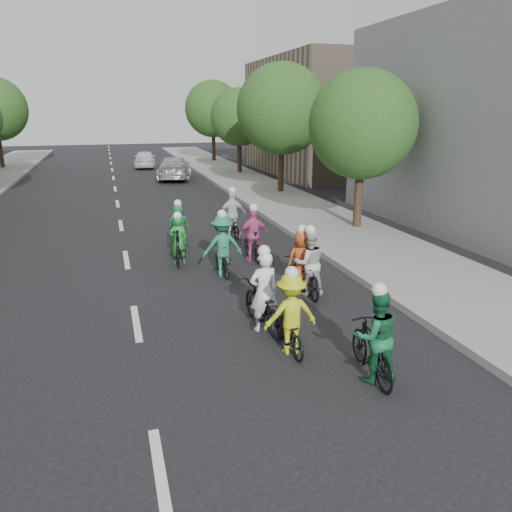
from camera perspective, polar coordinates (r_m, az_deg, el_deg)
name	(u,v)px	position (r m, az deg, el deg)	size (l,w,h in m)	color
ground	(136,323)	(11.41, -13.52, -7.44)	(120.00, 120.00, 0.00)	black
sidewalk_right	(305,212)	(22.54, 5.60, 4.99)	(4.00, 80.00, 0.15)	gray
curb_right	(263,215)	(21.89, 0.84, 4.76)	(0.18, 80.00, 0.18)	#999993
bldg_se	(337,116)	(38.14, 9.22, 15.47)	(10.00, 14.00, 8.00)	gray
tree_r_0	(362,125)	(19.36, 12.07, 14.44)	(4.00, 4.00, 5.97)	black
tree_r_1	(282,109)	(27.62, 2.96, 16.42)	(4.80, 4.80, 6.93)	black
tree_r_2	(239,117)	(36.24, -1.94, 15.57)	(4.00, 4.00, 5.97)	black
tree_r_3	(213,109)	(45.00, -4.96, 16.40)	(4.80, 4.80, 6.93)	black
cyclist_0	(263,302)	(10.62, 0.78, -5.24)	(0.87, 1.98, 1.87)	black
cyclist_1	(374,343)	(8.92, 13.32, -9.66)	(0.86, 1.76, 1.79)	black
cyclist_2	(290,320)	(9.65, 3.90, -7.32)	(1.04, 1.52, 1.75)	black
cyclist_3	(253,240)	(15.38, -0.34, 1.87)	(0.99, 1.62, 1.80)	black
cyclist_4	(301,267)	(12.90, 5.13, -1.31)	(0.80, 1.58, 1.75)	black
cyclist_5	(178,244)	(15.29, -8.87, 1.36)	(0.80, 1.90, 1.62)	black
cyclist_6	(308,269)	(12.66, 5.98, -1.53)	(0.91, 2.02, 1.81)	black
cyclist_7	(222,250)	(13.95, -3.87, 0.71)	(1.15, 1.49, 1.90)	black
cyclist_8	(232,219)	(18.31, -2.73, 4.20)	(1.02, 1.58, 1.85)	black
cyclist_9	(179,229)	(17.15, -8.84, 3.04)	(0.77, 1.72, 1.64)	black
follow_car_lead	(174,168)	(34.13, -9.30, 9.88)	(2.07, 5.09, 1.48)	#BBBBC0
follow_car_trail	(145,159)	(41.40, -12.58, 10.77)	(1.64, 4.07, 1.39)	silver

